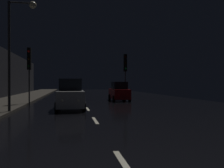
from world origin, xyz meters
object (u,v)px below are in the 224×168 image
at_px(traffic_light_far_right, 125,67).
at_px(car_parked_right_far, 119,92).
at_px(traffic_light_far_left, 29,63).
at_px(car_approaching_headlights, 70,95).
at_px(streetlamp_overhead, 17,38).

relative_size(traffic_light_far_right, car_parked_right_far, 1.26).
xyz_separation_m(traffic_light_far_left, car_approaching_headlights, (3.50, -4.09, -2.59)).
height_order(streetlamp_overhead, car_approaching_headlights, streetlamp_overhead).
bearing_deg(traffic_light_far_right, car_parked_right_far, -59.47).
distance_m(traffic_light_far_left, car_parked_right_far, 9.73).
distance_m(streetlamp_overhead, car_parked_right_far, 13.23).
relative_size(streetlamp_overhead, car_parked_right_far, 1.74).
relative_size(traffic_light_far_right, streetlamp_overhead, 0.72).
xyz_separation_m(traffic_light_far_right, car_parked_right_far, (-0.80, -0.54, -2.77)).
height_order(streetlamp_overhead, car_parked_right_far, streetlamp_overhead).
bearing_deg(car_parked_right_far, traffic_light_far_left, 112.23).
bearing_deg(streetlamp_overhead, traffic_light_far_right, 47.56).
bearing_deg(streetlamp_overhead, traffic_light_far_left, 92.57).
bearing_deg(traffic_light_far_left, car_approaching_headlights, 43.20).
bearing_deg(streetlamp_overhead, car_parked_right_far, 48.58).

